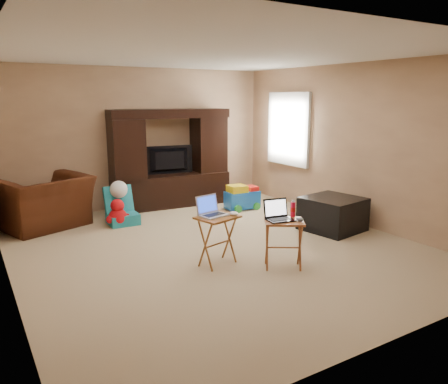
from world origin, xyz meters
TOP-DOWN VIEW (x-y plane):
  - floor at (0.00, 0.00)m, footprint 5.50×5.50m
  - ceiling at (0.00, 0.00)m, footprint 5.50×5.50m
  - wall_back at (0.00, 2.75)m, footprint 5.00×0.00m
  - wall_front at (0.00, -2.75)m, footprint 5.00×0.00m
  - wall_right at (2.50, 0.00)m, footprint 0.00×5.50m
  - window_pane at (2.48, 1.55)m, footprint 0.00×1.20m
  - window_frame at (2.46, 1.55)m, footprint 0.06×1.14m
  - entertainment_center at (0.45, 2.45)m, footprint 2.20×0.71m
  - television at (0.45, 2.46)m, footprint 0.91×0.25m
  - recliner at (-1.79, 2.18)m, footprint 1.52×1.42m
  - child_rocker at (-0.71, 1.73)m, footprint 0.47×0.53m
  - plush_toy at (-0.82, 1.65)m, footprint 0.40×0.33m
  - push_toy at (1.44, 1.54)m, footprint 0.64×0.48m
  - ottoman at (1.91, -0.23)m, footprint 0.90×0.90m
  - tray_table_left at (-0.30, -0.54)m, footprint 0.54×0.47m
  - tray_table_right at (0.31, -1.03)m, footprint 0.57×0.54m
  - laptop_left at (-0.33, -0.51)m, footprint 0.36×0.32m
  - laptop_right at (0.27, -1.01)m, footprint 0.34×0.30m
  - mouse_left at (-0.11, -0.61)m, footprint 0.11×0.14m
  - mouse_right at (0.44, -1.15)m, footprint 0.09×0.13m
  - water_bottle at (0.51, -0.95)m, footprint 0.06×0.06m

SIDE VIEW (x-z plane):
  - floor at x=0.00m, z-range 0.00..0.00m
  - plush_toy at x=-0.82m, z-range 0.00..0.44m
  - push_toy at x=1.44m, z-range 0.00..0.46m
  - ottoman at x=1.91m, z-range 0.00..0.50m
  - tray_table_right at x=0.31m, z-range 0.00..0.58m
  - tray_table_left at x=-0.30m, z-range 0.00..0.60m
  - child_rocker at x=-0.71m, z-range 0.00..0.60m
  - recliner at x=-1.79m, z-range 0.00..0.80m
  - mouse_right at x=0.44m, z-range 0.58..0.63m
  - mouse_left at x=-0.11m, z-range 0.60..0.65m
  - water_bottle at x=0.51m, z-range 0.58..0.76m
  - laptop_right at x=0.27m, z-range 0.58..0.82m
  - laptop_left at x=-0.33m, z-range 0.60..0.84m
  - television at x=0.45m, z-range 0.59..1.11m
  - entertainment_center at x=0.45m, z-range 0.00..1.77m
  - wall_back at x=0.00m, z-range -1.25..3.75m
  - wall_front at x=0.00m, z-range -1.25..3.75m
  - wall_right at x=2.50m, z-range -1.50..4.00m
  - window_pane at x=2.48m, z-range 0.80..2.00m
  - window_frame at x=2.46m, z-range 0.73..2.07m
  - ceiling at x=0.00m, z-range 2.50..2.50m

